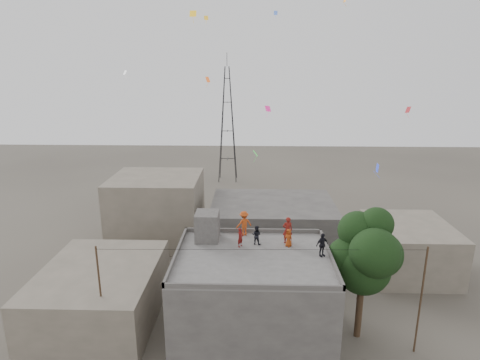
{
  "coord_description": "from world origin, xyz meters",
  "views": [
    {
      "loc": [
        -0.15,
        -23.38,
        17.75
      ],
      "look_at": [
        -0.89,
        1.81,
        10.69
      ],
      "focal_mm": 30.0,
      "sensor_mm": 36.0,
      "label": 1
    }
  ],
  "objects_px": {
    "person_dark_adult": "(322,245)",
    "stair_head_box": "(207,226)",
    "person_red_adult": "(288,230)",
    "tree": "(366,254)",
    "transmission_tower": "(227,125)"
  },
  "relations": [
    {
      "from": "transmission_tower",
      "to": "tree",
      "type": "bearing_deg",
      "value": -73.91
    },
    {
      "from": "tree",
      "to": "person_red_adult",
      "type": "height_order",
      "value": "tree"
    },
    {
      "from": "tree",
      "to": "person_red_adult",
      "type": "relative_size",
      "value": 4.83
    },
    {
      "from": "person_dark_adult",
      "to": "stair_head_box",
      "type": "bearing_deg",
      "value": 132.65
    },
    {
      "from": "transmission_tower",
      "to": "person_red_adult",
      "type": "relative_size",
      "value": 10.63
    },
    {
      "from": "stair_head_box",
      "to": "person_red_adult",
      "type": "distance_m",
      "value": 5.58
    },
    {
      "from": "stair_head_box",
      "to": "person_dark_adult",
      "type": "relative_size",
      "value": 1.28
    },
    {
      "from": "stair_head_box",
      "to": "transmission_tower",
      "type": "height_order",
      "value": "transmission_tower"
    },
    {
      "from": "stair_head_box",
      "to": "person_red_adult",
      "type": "height_order",
      "value": "stair_head_box"
    },
    {
      "from": "transmission_tower",
      "to": "person_red_adult",
      "type": "distance_m",
      "value": 38.38
    },
    {
      "from": "tree",
      "to": "person_dark_adult",
      "type": "bearing_deg",
      "value": -172.93
    },
    {
      "from": "transmission_tower",
      "to": "person_dark_adult",
      "type": "xyz_separation_m",
      "value": [
        8.4,
        -39.77,
        -2.19
      ]
    },
    {
      "from": "transmission_tower",
      "to": "person_dark_adult",
      "type": "distance_m",
      "value": 40.71
    },
    {
      "from": "stair_head_box",
      "to": "tree",
      "type": "bearing_deg",
      "value": -10.74
    },
    {
      "from": "transmission_tower",
      "to": "person_red_adult",
      "type": "height_order",
      "value": "transmission_tower"
    }
  ]
}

